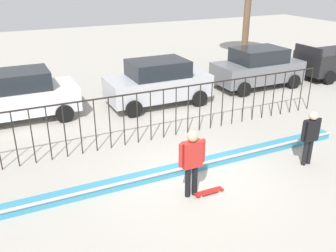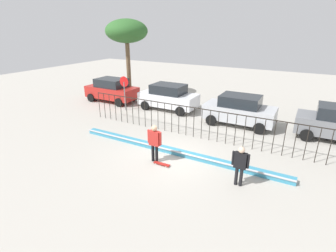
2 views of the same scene
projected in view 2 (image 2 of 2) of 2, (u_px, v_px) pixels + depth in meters
name	position (u px, v px, depth m)	size (l,w,h in m)	color
ground_plane	(169.00, 157.00, 12.32)	(60.00, 60.00, 0.00)	#ADA89E
bowl_coping_ledge	(174.00, 151.00, 12.68)	(11.00, 0.40, 0.27)	teal
perimeter_fence	(194.00, 119.00, 14.25)	(14.04, 0.04, 1.74)	black
skateboarder	(155.00, 140.00, 11.58)	(0.72, 0.27, 1.79)	black
skateboard	(162.00, 164.00, 11.63)	(0.80, 0.20, 0.07)	#A51E19
camera_operator	(240.00, 163.00, 9.83)	(0.67, 0.25, 1.66)	black
parked_car_red	(112.00, 90.00, 21.23)	(4.30, 2.12, 1.90)	#B2231E
parked_car_white	(168.00, 97.00, 19.12)	(4.30, 2.12, 1.90)	silver
parked_car_silver	(239.00, 110.00, 16.11)	(4.30, 2.12, 1.90)	#B7BABF
stop_sign	(124.00, 89.00, 18.82)	(0.76, 0.07, 2.50)	slate
palm_tree_short	(127.00, 32.00, 21.23)	(3.49, 3.49, 6.46)	brown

